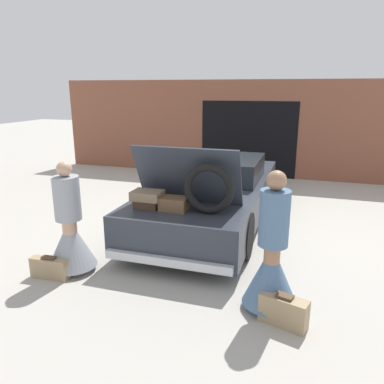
# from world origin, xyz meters

# --- Properties ---
(ground_plane) EXTENTS (40.00, 40.00, 0.00)m
(ground_plane) POSITION_xyz_m (0.00, 0.00, 0.00)
(ground_plane) COLOR #ADA89E
(garage_wall_back) EXTENTS (12.00, 0.14, 2.80)m
(garage_wall_back) POSITION_xyz_m (0.00, 4.24, 1.39)
(garage_wall_back) COLOR brown
(garage_wall_back) RESTS_ON ground_plane
(car) EXTENTS (1.98, 5.01, 1.75)m
(car) POSITION_xyz_m (0.00, -0.00, 0.58)
(car) COLOR #2D333D
(car) RESTS_ON ground_plane
(person_left) EXTENTS (0.70, 0.70, 1.62)m
(person_left) POSITION_xyz_m (-1.42, -2.63, 0.57)
(person_left) COLOR tan
(person_left) RESTS_ON ground_plane
(person_right) EXTENTS (0.65, 0.65, 1.70)m
(person_right) POSITION_xyz_m (1.42, -2.77, 0.60)
(person_right) COLOR #997051
(person_right) RESTS_ON ground_plane
(suitcase_beside_left_person) EXTENTS (0.56, 0.16, 0.32)m
(suitcase_beside_left_person) POSITION_xyz_m (-1.58, -2.93, 0.15)
(suitcase_beside_left_person) COLOR #9E8460
(suitcase_beside_left_person) RESTS_ON ground_plane
(suitcase_beside_right_person) EXTENTS (0.57, 0.34, 0.37)m
(suitcase_beside_right_person) POSITION_xyz_m (1.60, -3.05, 0.17)
(suitcase_beside_right_person) COLOR #9E8460
(suitcase_beside_right_person) RESTS_ON ground_plane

